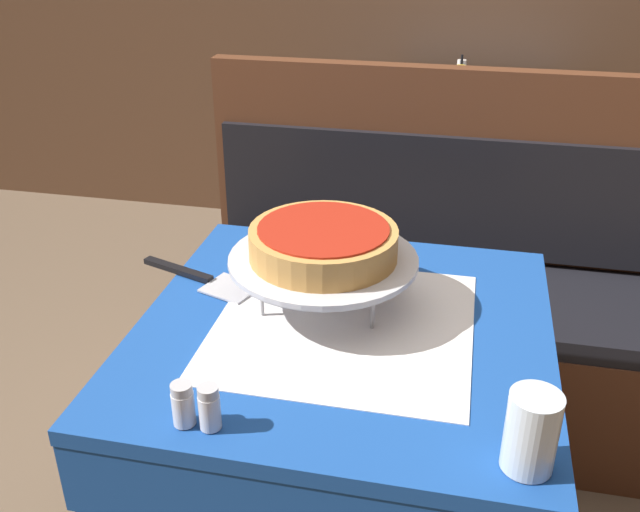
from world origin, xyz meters
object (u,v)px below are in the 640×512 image
at_px(pizza_pan_stand, 323,261).
at_px(salt_shaker, 183,404).
at_px(water_glass_near, 531,432).
at_px(pepper_shaker, 209,408).
at_px(dining_table_rear, 473,128).
at_px(booth_bench, 448,325).
at_px(condiment_caddy, 459,87).
at_px(deep_dish_pizza, 323,242).
at_px(dining_table_front, 343,370).
at_px(pizza_server, 202,278).

distance_m(pizza_pan_stand, salt_shaker, 0.42).
relative_size(water_glass_near, pepper_shaker, 1.66).
relative_size(dining_table_rear, pepper_shaker, 10.37).
distance_m(booth_bench, pepper_shaker, 1.24).
bearing_deg(condiment_caddy, pizza_pan_stand, -96.66).
bearing_deg(salt_shaker, dining_table_rear, 78.81).
xyz_separation_m(deep_dish_pizza, pepper_shaker, (-0.09, -0.39, -0.10)).
xyz_separation_m(dining_table_rear, condiment_caddy, (-0.07, 0.05, 0.15)).
bearing_deg(condiment_caddy, pepper_shaker, -97.96).
relative_size(dining_table_front, deep_dish_pizza, 2.74).
height_order(dining_table_rear, water_glass_near, water_glass_near).
xyz_separation_m(dining_table_rear, water_glass_near, (0.11, -2.00, 0.17)).
distance_m(booth_bench, condiment_caddy, 1.10).
relative_size(water_glass_near, salt_shaker, 1.70).
xyz_separation_m(water_glass_near, salt_shaker, (-0.51, -0.02, -0.03)).
height_order(dining_table_front, water_glass_near, water_glass_near).
bearing_deg(water_glass_near, condiment_caddy, 94.99).
relative_size(water_glass_near, condiment_caddy, 0.77).
bearing_deg(deep_dish_pizza, water_glass_near, -44.89).
bearing_deg(pizza_pan_stand, booth_bench, 70.71).
bearing_deg(dining_table_rear, pizza_pan_stand, -99.19).
height_order(dining_table_front, salt_shaker, salt_shaker).
bearing_deg(dining_table_rear, booth_bench, -91.22).
relative_size(salt_shaker, condiment_caddy, 0.46).
bearing_deg(dining_table_front, pepper_shaker, -114.08).
distance_m(pizza_pan_stand, water_glass_near, 0.53).
height_order(pizza_pan_stand, pizza_server, pizza_pan_stand).
bearing_deg(booth_bench, water_glass_near, -83.01).
bearing_deg(condiment_caddy, pizza_server, -105.98).
xyz_separation_m(dining_table_rear, pepper_shaker, (-0.36, -2.01, 0.15)).
bearing_deg(pepper_shaker, booth_bench, 72.76).
bearing_deg(dining_table_rear, pizza_server, -108.68).
distance_m(booth_bench, pizza_server, 0.95).
distance_m(dining_table_rear, booth_bench, 0.99).
bearing_deg(deep_dish_pizza, pizza_pan_stand, 0.00).
relative_size(dining_table_front, condiment_caddy, 4.85).
bearing_deg(water_glass_near, pepper_shaker, -178.01).
distance_m(water_glass_near, pepper_shaker, 0.47).
bearing_deg(dining_table_front, booth_bench, 75.89).
bearing_deg(deep_dish_pizza, booth_bench, 70.71).
xyz_separation_m(water_glass_near, pepper_shaker, (-0.47, -0.02, -0.03)).
distance_m(water_glass_near, salt_shaker, 0.51).
distance_m(dining_table_front, pizza_pan_stand, 0.22).
bearing_deg(pizza_pan_stand, pepper_shaker, -103.46).
relative_size(dining_table_rear, pizza_server, 2.72).
relative_size(booth_bench, salt_shaker, 21.12).
distance_m(salt_shaker, pepper_shaker, 0.04).
distance_m(dining_table_rear, salt_shaker, 2.06).
bearing_deg(pizza_pan_stand, water_glass_near, -44.89).
distance_m(salt_shaker, condiment_caddy, 2.09).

